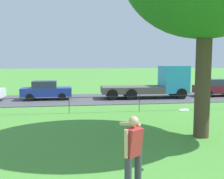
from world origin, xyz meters
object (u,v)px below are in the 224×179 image
(frisbee, at_px, (184,110))
(flatbed_truck_left, at_px, (157,84))
(car_blue_far_left, at_px, (46,90))
(person_thrower, at_px, (133,153))
(car_maroon_center, at_px, (216,88))

(frisbee, height_order, flatbed_truck_left, flatbed_truck_left)
(car_blue_far_left, bearing_deg, person_thrower, -77.59)
(frisbee, xyz_separation_m, flatbed_truck_left, (4.07, 14.48, -0.46))
(car_blue_far_left, bearing_deg, flatbed_truck_left, -1.78)
(frisbee, xyz_separation_m, car_blue_far_left, (-5.24, 14.77, -0.90))
(car_blue_far_left, relative_size, car_maroon_center, 0.99)
(frisbee, relative_size, flatbed_truck_left, 0.04)
(frisbee, bearing_deg, car_blue_far_left, 109.53)
(flatbed_truck_left, distance_m, car_maroon_center, 5.75)
(car_blue_far_left, relative_size, flatbed_truck_left, 0.55)
(car_maroon_center, bearing_deg, car_blue_far_left, -179.98)
(frisbee, relative_size, car_blue_far_left, 0.07)
(frisbee, xyz_separation_m, car_maroon_center, (9.79, 14.77, -0.90))
(flatbed_truck_left, bearing_deg, frisbee, -105.69)
(person_thrower, height_order, car_blue_far_left, person_thrower)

